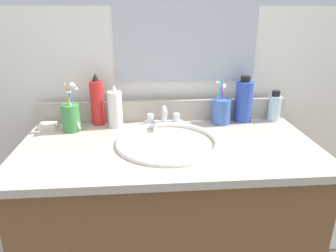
# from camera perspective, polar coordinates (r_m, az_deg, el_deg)

# --- Properties ---
(vanity_cabinet) EXTENTS (1.04, 0.51, 0.80)m
(vanity_cabinet) POSITION_cam_1_polar(r_m,az_deg,el_deg) (1.37, 0.03, -19.81)
(vanity_cabinet) COLOR brown
(vanity_cabinet) RESTS_ON ground_plane
(countertop) EXTENTS (1.08, 0.55, 0.03)m
(countertop) POSITION_cam_1_polar(r_m,az_deg,el_deg) (1.15, 0.04, -3.89)
(countertop) COLOR #B2A899
(countertop) RESTS_ON vanity_cabinet
(backsplash) EXTENTS (1.08, 0.02, 0.09)m
(backsplash) POSITION_cam_1_polar(r_m,az_deg,el_deg) (1.37, -0.87, 2.86)
(backsplash) COLOR #B2A899
(backsplash) RESTS_ON countertop
(back_wall) EXTENTS (2.18, 0.04, 1.30)m
(back_wall) POSITION_cam_1_polar(r_m,az_deg,el_deg) (1.51, -0.98, -4.46)
(back_wall) COLOR white
(back_wall) RESTS_ON ground_plane
(mirror_panel) EXTENTS (0.60, 0.01, 0.56)m
(mirror_panel) POSITION_cam_1_polar(r_m,az_deg,el_deg) (1.36, 3.39, 19.99)
(mirror_panel) COLOR #B2BCC6
(sink_basin) EXTENTS (0.38, 0.38, 0.11)m
(sink_basin) POSITION_cam_1_polar(r_m,az_deg,el_deg) (1.16, -0.11, -4.52)
(sink_basin) COLOR white
(sink_basin) RESTS_ON countertop
(faucet) EXTENTS (0.16, 0.10, 0.08)m
(faucet) POSITION_cam_1_polar(r_m,az_deg,el_deg) (1.32, -0.79, 1.32)
(faucet) COLOR silver
(faucet) RESTS_ON countertop
(bottle_gel_clear) EXTENTS (0.05, 0.05, 0.13)m
(bottle_gel_clear) POSITION_cam_1_polar(r_m,az_deg,el_deg) (1.44, 18.75, 3.28)
(bottle_gel_clear) COLOR silver
(bottle_gel_clear) RESTS_ON countertop
(bottle_lotion_white) EXTENTS (0.06, 0.06, 0.18)m
(bottle_lotion_white) POSITION_cam_1_polar(r_m,az_deg,el_deg) (1.31, -9.57, 3.14)
(bottle_lotion_white) COLOR white
(bottle_lotion_white) RESTS_ON countertop
(bottle_shampoo_blue) EXTENTS (0.07, 0.07, 0.20)m
(bottle_shampoo_blue) POSITION_cam_1_polar(r_m,az_deg,el_deg) (1.39, 13.56, 4.49)
(bottle_shampoo_blue) COLOR #2D4CB2
(bottle_shampoo_blue) RESTS_ON countertop
(bottle_spray_red) EXTENTS (0.06, 0.06, 0.22)m
(bottle_spray_red) POSITION_cam_1_polar(r_m,az_deg,el_deg) (1.34, -12.74, 4.30)
(bottle_spray_red) COLOR red
(bottle_spray_red) RESTS_ON countertop
(cup_blue_plastic) EXTENTS (0.08, 0.09, 0.19)m
(cup_blue_plastic) POSITION_cam_1_polar(r_m,az_deg,el_deg) (1.35, 9.65, 2.77)
(cup_blue_plastic) COLOR #3F66B7
(cup_blue_plastic) RESTS_ON countertop
(cup_green) EXTENTS (0.08, 0.08, 0.20)m
(cup_green) POSITION_cam_1_polar(r_m,az_deg,el_deg) (1.31, -17.19, 1.65)
(cup_green) COLOR #3F8C47
(cup_green) RESTS_ON countertop
(soap_bar) EXTENTS (0.06, 0.04, 0.02)m
(soap_bar) POSITION_cam_1_polar(r_m,az_deg,el_deg) (1.37, -20.91, 0.02)
(soap_bar) COLOR white
(soap_bar) RESTS_ON countertop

